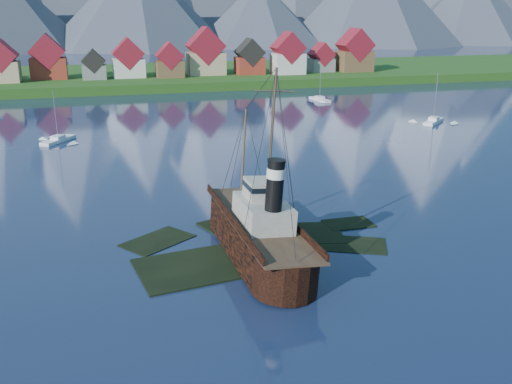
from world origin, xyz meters
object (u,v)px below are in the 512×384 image
object	(u,v)px
tugboat_wreck	(253,228)
sailboat_e	(320,100)
sailboat_f	(58,141)
sailboat_d	(433,122)

from	to	relation	value
tugboat_wreck	sailboat_e	xyz separation A→B (m)	(49.14, 101.99, -2.50)
tugboat_wreck	sailboat_e	size ratio (longest dim) A/B	2.43
sailboat_e	sailboat_f	size ratio (longest dim) A/B	1.03
tugboat_wreck	sailboat_e	world-z (taller)	tugboat_wreck
sailboat_e	sailboat_f	distance (m)	81.78
sailboat_f	tugboat_wreck	bearing A→B (deg)	-35.51
sailboat_d	sailboat_e	xyz separation A→B (m)	(-12.97, 40.51, -0.04)
sailboat_f	sailboat_d	bearing A→B (deg)	32.27
tugboat_wreck	sailboat_d	size ratio (longest dim) A/B	2.21
sailboat_d	sailboat_e	bearing A→B (deg)	156.76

